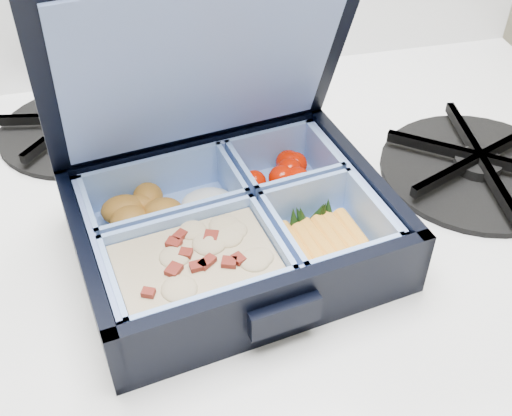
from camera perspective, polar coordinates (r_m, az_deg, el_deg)
name	(u,v)px	position (r m, az deg, el deg)	size (l,w,h in m)	color
bento_box	(233,228)	(0.49, -2.04, -1.78)	(0.23, 0.18, 0.06)	black
burner_grate	(478,162)	(0.62, 19.17, 3.89)	(0.17, 0.17, 0.03)	black
burner_grate_rear	(78,124)	(0.66, -15.55, 7.17)	(0.16, 0.16, 0.02)	black
fork	(307,144)	(0.62, 4.58, 5.70)	(0.03, 0.19, 0.01)	silver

